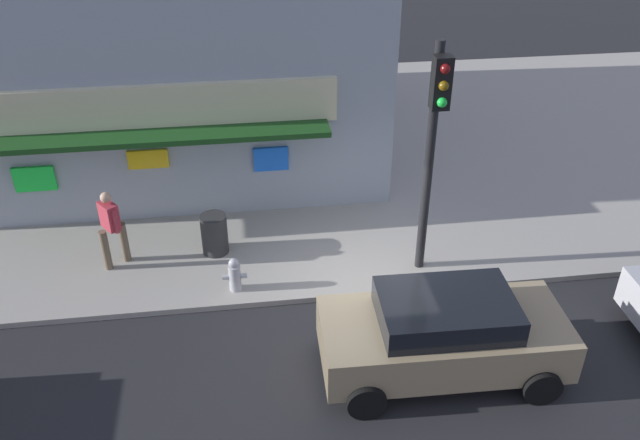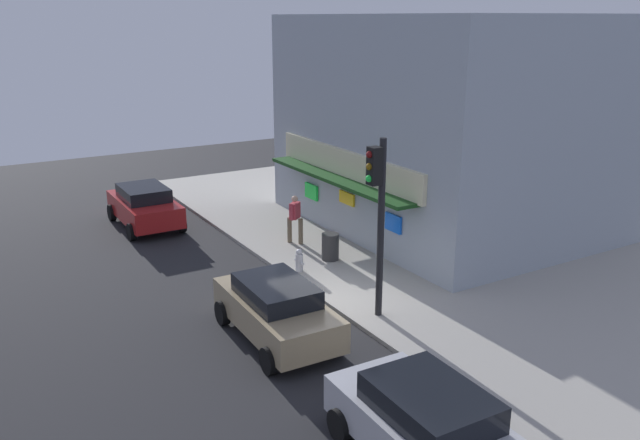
# 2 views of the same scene
# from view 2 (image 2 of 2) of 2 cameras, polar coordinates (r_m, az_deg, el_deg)

# --- Properties ---
(ground_plane) EXTENTS (48.42, 48.42, 0.00)m
(ground_plane) POSITION_cam_2_polar(r_m,az_deg,el_deg) (18.31, 0.51, -7.48)
(ground_plane) COLOR #232326
(sidewalk) EXTENTS (32.28, 13.21, 0.12)m
(sidewalk) POSITION_cam_2_polar(r_m,az_deg,el_deg) (22.19, 15.27, -3.41)
(sidewalk) COLOR #A39E93
(sidewalk) RESTS_ON ground_plane
(corner_building) EXTENTS (11.11, 9.72, 7.65)m
(corner_building) POSITION_cam_2_polar(r_m,az_deg,el_deg) (24.95, 11.06, 8.39)
(corner_building) COLOR #9EA8B2
(corner_building) RESTS_ON sidewalk
(traffic_light) EXTENTS (0.32, 0.58, 4.73)m
(traffic_light) POSITION_cam_2_polar(r_m,az_deg,el_deg) (16.44, 5.08, 1.32)
(traffic_light) COLOR black
(traffic_light) RESTS_ON sidewalk
(fire_hydrant) EXTENTS (0.48, 0.24, 0.72)m
(fire_hydrant) POSITION_cam_2_polar(r_m,az_deg,el_deg) (20.24, -1.82, -3.56)
(fire_hydrant) COLOR #B2B2B7
(fire_hydrant) RESTS_ON sidewalk
(trash_can) EXTENTS (0.56, 0.56, 0.88)m
(trash_can) POSITION_cam_2_polar(r_m,az_deg,el_deg) (21.17, 0.91, -2.33)
(trash_can) COLOR #2D2D2D
(trash_can) RESTS_ON sidewalk
(pedestrian) EXTENTS (0.57, 0.52, 1.71)m
(pedestrian) POSITION_cam_2_polar(r_m,az_deg,el_deg) (22.57, -2.21, 0.26)
(pedestrian) COLOR brown
(pedestrian) RESTS_ON sidewalk
(parked_car_silver) EXTENTS (4.14, 2.17, 1.58)m
(parked_car_silver) POSITION_cam_2_polar(r_m,az_deg,el_deg) (12.12, 9.46, -17.41)
(parked_car_silver) COLOR #B7B7BC
(parked_car_silver) RESTS_ON ground_plane
(parked_car_tan) EXTENTS (4.11, 2.07, 1.53)m
(parked_car_tan) POSITION_cam_2_polar(r_m,az_deg,el_deg) (16.24, -3.82, -7.78)
(parked_car_tan) COLOR #9E8966
(parked_car_tan) RESTS_ON ground_plane
(parked_car_red) EXTENTS (4.04, 2.08, 1.57)m
(parked_car_red) POSITION_cam_2_polar(r_m,az_deg,el_deg) (25.72, -15.07, 1.22)
(parked_car_red) COLOR #AD1E1E
(parked_car_red) RESTS_ON ground_plane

